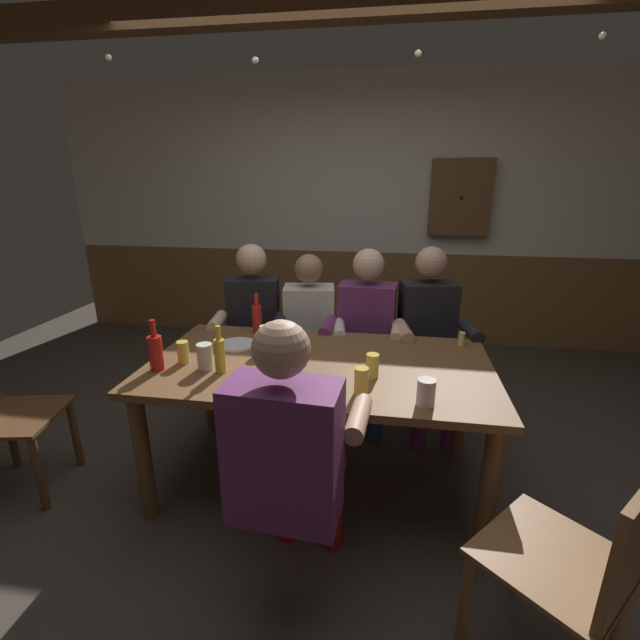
{
  "coord_description": "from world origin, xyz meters",
  "views": [
    {
      "loc": [
        0.35,
        -2.18,
        1.69
      ],
      "look_at": [
        0.0,
        -0.02,
        0.97
      ],
      "focal_mm": 24.79,
      "sensor_mm": 36.0,
      "label": 1
    }
  ],
  "objects_px": {
    "table_candle": "(462,339)",
    "person_4": "(290,454)",
    "bottle_0": "(220,354)",
    "wall_dart_cabinet": "(460,197)",
    "person_3": "(429,334)",
    "bottle_1": "(156,351)",
    "pint_glass_2": "(426,392)",
    "person_1": "(309,332)",
    "dining_table": "(319,379)",
    "plate_0": "(238,344)",
    "condiment_caddy": "(249,387)",
    "pint_glass_3": "(183,352)",
    "pint_glass_4": "(361,381)",
    "pint_glass_1": "(372,366)",
    "chair_empty_near_right": "(580,568)",
    "person_2": "(365,330)",
    "pint_glass_5": "(205,357)",
    "bottle_2": "(257,318)",
    "person_0": "(253,324)"
  },
  "relations": [
    {
      "from": "bottle_1",
      "to": "pint_glass_3",
      "type": "xyz_separation_m",
      "value": [
        0.09,
        0.11,
        -0.04
      ]
    },
    {
      "from": "person_3",
      "to": "person_4",
      "type": "distance_m",
      "value": 1.58
    },
    {
      "from": "bottle_1",
      "to": "pint_glass_3",
      "type": "relative_size",
      "value": 2.27
    },
    {
      "from": "dining_table",
      "to": "plate_0",
      "type": "relative_size",
      "value": 8.4
    },
    {
      "from": "person_3",
      "to": "pint_glass_1",
      "type": "xyz_separation_m",
      "value": [
        -0.34,
        -0.85,
        0.12
      ]
    },
    {
      "from": "pint_glass_1",
      "to": "pint_glass_3",
      "type": "bearing_deg",
      "value": 178.85
    },
    {
      "from": "person_1",
      "to": "pint_glass_2",
      "type": "xyz_separation_m",
      "value": [
        0.72,
        -1.1,
        0.15
      ]
    },
    {
      "from": "dining_table",
      "to": "table_candle",
      "type": "distance_m",
      "value": 0.88
    },
    {
      "from": "chair_empty_near_right",
      "to": "bottle_0",
      "type": "bearing_deg",
      "value": 106.34
    },
    {
      "from": "bottle_1",
      "to": "pint_glass_3",
      "type": "bearing_deg",
      "value": 48.8
    },
    {
      "from": "pint_glass_3",
      "to": "pint_glass_1",
      "type": "bearing_deg",
      "value": -1.15
    },
    {
      "from": "bottle_0",
      "to": "pint_glass_1",
      "type": "distance_m",
      "value": 0.76
    },
    {
      "from": "table_candle",
      "to": "pint_glass_2",
      "type": "distance_m",
      "value": 0.8
    },
    {
      "from": "person_1",
      "to": "wall_dart_cabinet",
      "type": "xyz_separation_m",
      "value": [
        1.16,
        1.63,
        0.84
      ]
    },
    {
      "from": "chair_empty_near_right",
      "to": "bottle_2",
      "type": "height_order",
      "value": "bottle_2"
    },
    {
      "from": "person_3",
      "to": "pint_glass_4",
      "type": "xyz_separation_m",
      "value": [
        -0.38,
        -1.04,
        0.12
      ]
    },
    {
      "from": "bottle_1",
      "to": "wall_dart_cabinet",
      "type": "relative_size",
      "value": 0.38
    },
    {
      "from": "person_0",
      "to": "chair_empty_near_right",
      "type": "xyz_separation_m",
      "value": [
        1.61,
        -1.63,
        -0.21
      ]
    },
    {
      "from": "pint_glass_4",
      "to": "pint_glass_1",
      "type": "bearing_deg",
      "value": 77.23
    },
    {
      "from": "pint_glass_3",
      "to": "person_2",
      "type": "bearing_deg",
      "value": 42.75
    },
    {
      "from": "dining_table",
      "to": "person_0",
      "type": "xyz_separation_m",
      "value": [
        -0.6,
        0.73,
        0.03
      ]
    },
    {
      "from": "pint_glass_2",
      "to": "pint_glass_5",
      "type": "height_order",
      "value": "pint_glass_5"
    },
    {
      "from": "dining_table",
      "to": "wall_dart_cabinet",
      "type": "distance_m",
      "value": 2.68
    },
    {
      "from": "pint_glass_4",
      "to": "bottle_1",
      "type": "bearing_deg",
      "value": 174.73
    },
    {
      "from": "dining_table",
      "to": "chair_empty_near_right",
      "type": "xyz_separation_m",
      "value": [
        1.01,
        -0.9,
        -0.17
      ]
    },
    {
      "from": "pint_glass_5",
      "to": "pint_glass_2",
      "type": "bearing_deg",
      "value": -10.69
    },
    {
      "from": "table_candle",
      "to": "person_4",
      "type": "bearing_deg",
      "value": -124.93
    },
    {
      "from": "bottle_0",
      "to": "wall_dart_cabinet",
      "type": "distance_m",
      "value": 3.0
    },
    {
      "from": "pint_glass_1",
      "to": "dining_table",
      "type": "bearing_deg",
      "value": 155.25
    },
    {
      "from": "person_3",
      "to": "bottle_1",
      "type": "xyz_separation_m",
      "value": [
        -1.43,
        -0.94,
        0.16
      ]
    },
    {
      "from": "bottle_0",
      "to": "wall_dart_cabinet",
      "type": "bearing_deg",
      "value": 60.43
    },
    {
      "from": "table_candle",
      "to": "condiment_caddy",
      "type": "height_order",
      "value": "table_candle"
    },
    {
      "from": "pint_glass_4",
      "to": "plate_0",
      "type": "bearing_deg",
      "value": 147.52
    },
    {
      "from": "plate_0",
      "to": "pint_glass_2",
      "type": "distance_m",
      "value": 1.17
    },
    {
      "from": "pint_glass_1",
      "to": "pint_glass_5",
      "type": "bearing_deg",
      "value": -177.46
    },
    {
      "from": "chair_empty_near_right",
      "to": "bottle_0",
      "type": "relative_size",
      "value": 3.56
    },
    {
      "from": "person_1",
      "to": "person_4",
      "type": "distance_m",
      "value": 1.47
    },
    {
      "from": "pint_glass_1",
      "to": "pint_glass_2",
      "type": "bearing_deg",
      "value": -45.29
    },
    {
      "from": "condiment_caddy",
      "to": "plate_0",
      "type": "height_order",
      "value": "condiment_caddy"
    },
    {
      "from": "person_2",
      "to": "bottle_1",
      "type": "xyz_separation_m",
      "value": [
        -1.01,
        -0.95,
        0.16
      ]
    },
    {
      "from": "condiment_caddy",
      "to": "pint_glass_3",
      "type": "xyz_separation_m",
      "value": [
        -0.45,
        0.27,
        0.03
      ]
    },
    {
      "from": "dining_table",
      "to": "person_4",
      "type": "distance_m",
      "value": 0.73
    },
    {
      "from": "condiment_caddy",
      "to": "person_2",
      "type": "bearing_deg",
      "value": 67.28
    },
    {
      "from": "person_4",
      "to": "bottle_1",
      "type": "xyz_separation_m",
      "value": [
        -0.81,
        0.51,
        0.16
      ]
    },
    {
      "from": "condiment_caddy",
      "to": "pint_glass_3",
      "type": "bearing_deg",
      "value": 149.38
    },
    {
      "from": "bottle_1",
      "to": "pint_glass_2",
      "type": "height_order",
      "value": "bottle_1"
    },
    {
      "from": "dining_table",
      "to": "person_2",
      "type": "relative_size",
      "value": 1.47
    },
    {
      "from": "bottle_2",
      "to": "table_candle",
      "type": "bearing_deg",
      "value": -1.11
    },
    {
      "from": "pint_glass_1",
      "to": "wall_dart_cabinet",
      "type": "height_order",
      "value": "wall_dart_cabinet"
    },
    {
      "from": "bottle_2",
      "to": "pint_glass_3",
      "type": "distance_m",
      "value": 0.58
    }
  ]
}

